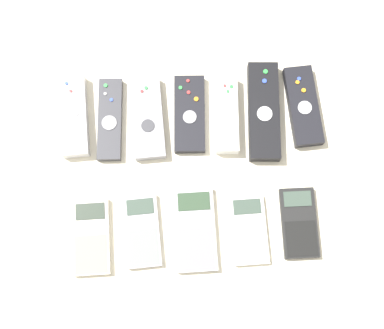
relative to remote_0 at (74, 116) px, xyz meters
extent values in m
plane|color=beige|center=(0.22, -0.13, -0.01)|extent=(3.00, 3.00, 0.00)
cube|color=silver|center=(0.00, 0.00, 0.00)|extent=(0.06, 0.16, 0.03)
cylinder|color=#99999E|center=(0.00, 0.01, 0.01)|extent=(0.03, 0.03, 0.00)
cylinder|color=blue|center=(-0.01, 0.06, 0.01)|extent=(0.01, 0.01, 0.00)
cylinder|color=red|center=(0.00, 0.05, 0.01)|extent=(0.01, 0.01, 0.00)
cube|color=#333338|center=(0.07, -0.01, 0.00)|extent=(0.05, 0.16, 0.02)
cylinder|color=#99999E|center=(0.07, -0.02, 0.00)|extent=(0.03, 0.03, 0.00)
cylinder|color=silver|center=(0.06, 0.04, 0.00)|extent=(0.01, 0.01, 0.00)
cylinder|color=green|center=(0.06, 0.06, 0.00)|extent=(0.01, 0.01, 0.00)
cylinder|color=blue|center=(0.07, 0.03, 0.00)|extent=(0.01, 0.01, 0.00)
cube|color=gray|center=(0.14, -0.01, 0.00)|extent=(0.07, 0.16, 0.02)
cylinder|color=#38383D|center=(0.14, -0.03, 0.01)|extent=(0.03, 0.03, 0.00)
cylinder|color=green|center=(0.14, 0.05, 0.01)|extent=(0.01, 0.01, 0.00)
cylinder|color=red|center=(0.13, 0.04, 0.01)|extent=(0.01, 0.01, 0.00)
cube|color=black|center=(0.22, -0.01, 0.00)|extent=(0.06, 0.16, 0.02)
cylinder|color=#99999E|center=(0.22, -0.01, 0.01)|extent=(0.03, 0.03, 0.00)
cylinder|color=red|center=(0.22, 0.04, 0.01)|extent=(0.01, 0.01, 0.00)
cylinder|color=red|center=(0.22, 0.06, 0.01)|extent=(0.01, 0.01, 0.00)
cylinder|color=green|center=(0.21, 0.05, 0.01)|extent=(0.01, 0.01, 0.00)
cylinder|color=orange|center=(0.24, 0.02, 0.01)|extent=(0.01, 0.01, 0.00)
cube|color=white|center=(0.30, -0.01, 0.00)|extent=(0.05, 0.15, 0.03)
cylinder|color=silver|center=(0.30, -0.02, 0.02)|extent=(0.02, 0.02, 0.00)
cylinder|color=red|center=(0.29, 0.04, 0.02)|extent=(0.01, 0.01, 0.00)
cylinder|color=green|center=(0.30, 0.03, 0.02)|extent=(0.01, 0.01, 0.00)
cylinder|color=green|center=(0.31, 0.04, 0.02)|extent=(0.01, 0.01, 0.00)
cube|color=black|center=(0.37, -0.01, 0.00)|extent=(0.07, 0.20, 0.03)
cylinder|color=silver|center=(0.37, -0.02, 0.01)|extent=(0.03, 0.03, 0.00)
cylinder|color=green|center=(0.38, 0.07, 0.01)|extent=(0.01, 0.01, 0.00)
cylinder|color=blue|center=(0.37, 0.05, 0.01)|extent=(0.01, 0.01, 0.00)
cube|color=black|center=(0.45, 0.00, 0.00)|extent=(0.07, 0.16, 0.02)
cylinder|color=silver|center=(0.45, -0.01, 0.01)|extent=(0.03, 0.03, 0.00)
cylinder|color=orange|center=(0.45, 0.03, 0.01)|extent=(0.01, 0.01, 0.00)
cylinder|color=blue|center=(0.44, 0.05, 0.01)|extent=(0.01, 0.01, 0.00)
cylinder|color=orange|center=(0.44, 0.05, 0.01)|extent=(0.01, 0.01, 0.00)
cube|color=beige|center=(0.03, -0.23, -0.01)|extent=(0.07, 0.14, 0.01)
cube|color=#333D33|center=(0.03, -0.19, 0.00)|extent=(0.05, 0.03, 0.00)
cube|color=#8A9F70|center=(0.03, -0.27, 0.00)|extent=(0.06, 0.07, 0.00)
cube|color=#B2B2B7|center=(0.13, -0.23, -0.01)|extent=(0.07, 0.14, 0.01)
cube|color=#38473D|center=(0.12, -0.18, 0.00)|extent=(0.05, 0.03, 0.00)
cube|color=gray|center=(0.13, -0.26, 0.00)|extent=(0.06, 0.07, 0.00)
cube|color=#B2B2B7|center=(0.22, -0.23, -0.01)|extent=(0.08, 0.15, 0.01)
cube|color=#2D422D|center=(0.22, -0.18, 0.00)|extent=(0.06, 0.03, 0.00)
cube|color=gray|center=(0.23, -0.27, 0.00)|extent=(0.07, 0.08, 0.00)
cube|color=silver|center=(0.32, -0.24, -0.01)|extent=(0.07, 0.13, 0.01)
cube|color=#38473D|center=(0.32, -0.19, 0.00)|extent=(0.05, 0.03, 0.00)
cube|color=gray|center=(0.32, -0.26, 0.00)|extent=(0.06, 0.06, 0.00)
cube|color=black|center=(0.42, -0.23, -0.01)|extent=(0.06, 0.13, 0.01)
cube|color=#38473D|center=(0.42, -0.18, 0.00)|extent=(0.05, 0.03, 0.00)
cube|color=black|center=(0.42, -0.26, 0.00)|extent=(0.06, 0.07, 0.00)
camera|label=1|loc=(0.21, -0.34, 0.98)|focal=50.00mm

